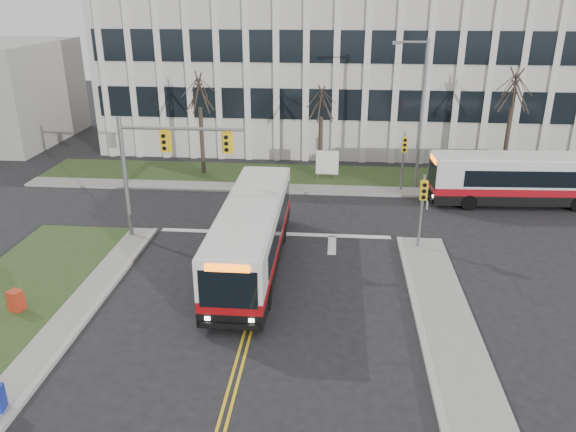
% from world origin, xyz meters
% --- Properties ---
extents(ground, '(120.00, 120.00, 0.00)m').
position_xyz_m(ground, '(0.00, 0.00, 0.00)').
color(ground, black).
rests_on(ground, ground).
extents(sidewalk_west, '(1.20, 26.00, 0.14)m').
position_xyz_m(sidewalk_west, '(-7.00, -5.00, 0.07)').
color(sidewalk_west, '#9E9B93').
rests_on(sidewalk_west, ground).
extents(sidewalk_east, '(2.00, 26.00, 0.14)m').
position_xyz_m(sidewalk_east, '(7.50, -5.00, 0.07)').
color(sidewalk_east, '#9E9B93').
rests_on(sidewalk_east, ground).
extents(sidewalk_cross, '(44.00, 1.60, 0.14)m').
position_xyz_m(sidewalk_cross, '(5.00, 15.20, 0.07)').
color(sidewalk_cross, '#9E9B93').
rests_on(sidewalk_cross, ground).
extents(building_lawn, '(44.00, 5.00, 0.12)m').
position_xyz_m(building_lawn, '(5.00, 18.00, 0.06)').
color(building_lawn, '#2E421C').
rests_on(building_lawn, ground).
extents(office_building, '(40.00, 16.00, 12.00)m').
position_xyz_m(office_building, '(5.00, 30.00, 6.00)').
color(office_building, beige).
rests_on(office_building, ground).
extents(mast_arm_signal, '(6.11, 0.38, 6.20)m').
position_xyz_m(mast_arm_signal, '(-5.62, 7.16, 4.26)').
color(mast_arm_signal, slate).
rests_on(mast_arm_signal, ground).
extents(signal_pole_near, '(0.34, 0.39, 3.80)m').
position_xyz_m(signal_pole_near, '(7.20, 6.90, 2.50)').
color(signal_pole_near, slate).
rests_on(signal_pole_near, ground).
extents(signal_pole_far, '(0.34, 0.39, 3.80)m').
position_xyz_m(signal_pole_far, '(7.20, 15.40, 2.50)').
color(signal_pole_far, slate).
rests_on(signal_pole_far, ground).
extents(streetlight, '(2.15, 0.25, 9.20)m').
position_xyz_m(streetlight, '(8.03, 16.20, 5.19)').
color(streetlight, slate).
rests_on(streetlight, ground).
extents(directory_sign, '(1.50, 0.12, 2.00)m').
position_xyz_m(directory_sign, '(2.50, 17.50, 1.17)').
color(directory_sign, slate).
rests_on(directory_sign, ground).
extents(tree_left, '(1.80, 1.80, 7.70)m').
position_xyz_m(tree_left, '(-6.00, 18.00, 5.51)').
color(tree_left, '#42352B').
rests_on(tree_left, ground).
extents(tree_mid, '(1.80, 1.80, 6.82)m').
position_xyz_m(tree_mid, '(2.00, 18.20, 4.88)').
color(tree_mid, '#42352B').
rests_on(tree_mid, ground).
extents(tree_right, '(1.80, 1.80, 8.25)m').
position_xyz_m(tree_right, '(14.00, 18.00, 5.91)').
color(tree_right, '#42352B').
rests_on(tree_right, ground).
extents(bus_main, '(2.46, 11.36, 3.03)m').
position_xyz_m(bus_main, '(-0.60, 4.41, 1.51)').
color(bus_main, silver).
rests_on(bus_main, ground).
extents(bus_cross, '(11.05, 2.91, 2.92)m').
position_xyz_m(bus_cross, '(14.18, 13.85, 1.46)').
color(bus_cross, silver).
rests_on(bus_cross, ground).
extents(newspaper_box_red, '(0.61, 0.58, 0.95)m').
position_xyz_m(newspaper_box_red, '(-9.21, -0.36, 0.47)').
color(newspaper_box_red, '#B02D16').
rests_on(newspaper_box_red, ground).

